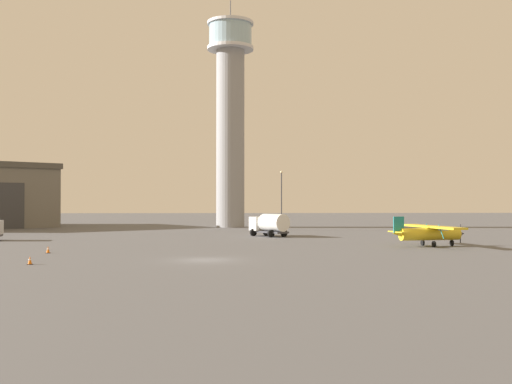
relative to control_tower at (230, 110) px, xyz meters
name	(u,v)px	position (x,y,z in m)	size (l,w,h in m)	color
ground_plane	(205,260)	(-2.27, -61.87, -21.37)	(400.00, 400.00, 0.00)	#545456
control_tower	(230,110)	(0.00, 0.00, 0.00)	(8.46, 8.46, 41.56)	gray
airplane_yellow	(429,232)	(20.44, -48.30, -19.91)	(8.31, 10.63, 3.13)	gold
truck_fuel_tanker_white	(270,224)	(5.14, -29.59, -19.68)	(5.28, 6.34, 3.03)	#38383D
light_post_east	(281,195)	(8.32, -11.66, -15.65)	(0.44, 0.44, 9.72)	#38383D
traffic_cone_near_left	(30,260)	(-15.11, -64.78, -21.06)	(0.36, 0.36, 0.63)	black
traffic_cone_near_right	(48,249)	(-16.73, -54.73, -21.04)	(0.36, 0.36, 0.67)	black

